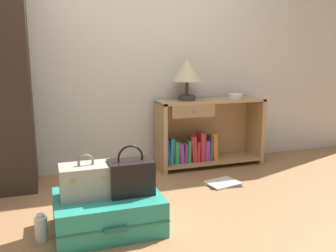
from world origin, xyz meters
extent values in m
plane|color=#9E7047|center=(0.00, 0.00, 0.00)|extent=(9.00, 9.00, 0.00)
cube|color=beige|center=(0.00, 1.50, 1.30)|extent=(6.40, 0.10, 2.60)
cube|color=tan|center=(0.29, 1.25, 0.34)|extent=(0.04, 0.33, 0.69)
cube|color=tan|center=(1.36, 1.25, 0.34)|extent=(0.04, 0.33, 0.69)
cube|color=tan|center=(0.83, 1.25, 0.68)|extent=(1.11, 0.33, 0.02)
cube|color=tan|center=(0.83, 1.25, 0.06)|extent=(1.03, 0.33, 0.02)
cube|color=tan|center=(0.83, 1.41, 0.34)|extent=(1.03, 0.01, 0.67)
cube|color=#9D7950|center=(0.58, 1.10, 0.61)|extent=(0.44, 0.02, 0.12)
sphere|color=#9E844C|center=(0.58, 1.08, 0.61)|extent=(0.02, 0.02, 0.02)
cube|color=#2D51B2|center=(0.36, 1.23, 0.19)|extent=(0.05, 0.10, 0.26)
cube|color=teal|center=(0.40, 1.23, 0.19)|extent=(0.06, 0.09, 0.26)
cube|color=green|center=(0.45, 1.23, 0.18)|extent=(0.05, 0.09, 0.22)
cube|color=purple|center=(0.50, 1.23, 0.16)|extent=(0.06, 0.09, 0.20)
cube|color=purple|center=(0.55, 1.23, 0.16)|extent=(0.03, 0.09, 0.20)
cube|color=green|center=(0.58, 1.23, 0.18)|extent=(0.03, 0.11, 0.23)
cube|color=red|center=(0.63, 1.23, 0.20)|extent=(0.07, 0.11, 0.27)
cube|color=red|center=(0.67, 1.23, 0.17)|extent=(0.03, 0.12, 0.21)
cube|color=red|center=(0.72, 1.23, 0.21)|extent=(0.05, 0.13, 0.30)
cube|color=purple|center=(0.78, 1.23, 0.17)|extent=(0.05, 0.10, 0.20)
cube|color=#4C474C|center=(0.82, 1.23, 0.19)|extent=(0.04, 0.11, 0.26)
cube|color=orange|center=(0.86, 1.23, 0.20)|extent=(0.07, 0.09, 0.28)
cylinder|color=#3D3838|center=(0.58, 1.29, 0.71)|extent=(0.17, 0.17, 0.05)
cylinder|color=#3D3838|center=(0.58, 1.29, 0.81)|extent=(0.04, 0.04, 0.14)
cone|color=beige|center=(0.58, 1.29, 0.99)|extent=(0.30, 0.30, 0.21)
cylinder|color=silver|center=(1.09, 1.22, 0.72)|extent=(0.14, 0.14, 0.05)
cube|color=teal|center=(-0.41, 0.18, 0.12)|extent=(0.69, 0.52, 0.24)
cube|color=#235E52|center=(-0.41, 0.18, 0.12)|extent=(0.70, 0.52, 0.01)
cube|color=#235E52|center=(-0.41, -0.09, 0.12)|extent=(0.14, 0.02, 0.03)
cube|color=#A89E8E|center=(-0.54, 0.20, 0.35)|extent=(0.34, 0.21, 0.21)
torus|color=slate|center=(-0.54, 0.20, 0.47)|extent=(0.11, 0.02, 0.11)
cube|color=tan|center=(-0.64, 0.09, 0.38)|extent=(0.02, 0.01, 0.02)
cube|color=tan|center=(-0.45, 0.09, 0.38)|extent=(0.02, 0.01, 0.02)
cube|color=black|center=(-0.26, 0.15, 0.35)|extent=(0.29, 0.19, 0.23)
torus|color=black|center=(-0.26, 0.15, 0.49)|extent=(0.17, 0.01, 0.17)
cylinder|color=white|center=(-0.84, 0.16, 0.08)|extent=(0.08, 0.08, 0.15)
cylinder|color=silver|center=(-0.84, 0.16, 0.16)|extent=(0.05, 0.05, 0.02)
cube|color=white|center=(0.70, 0.69, 0.01)|extent=(0.32, 0.27, 0.02)
cube|color=black|center=(0.70, 0.69, 0.00)|extent=(0.32, 0.26, 0.01)
camera|label=1|loc=(-0.77, -2.12, 1.17)|focal=39.48mm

